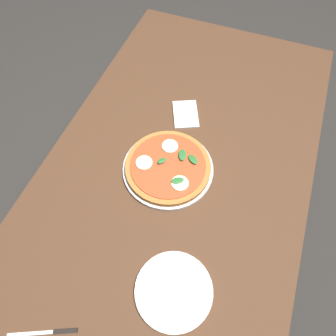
% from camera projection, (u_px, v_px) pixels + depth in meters
% --- Properties ---
extents(ground_plane, '(6.00, 6.00, 0.00)m').
position_uv_depth(ground_plane, '(176.00, 233.00, 1.74)').
color(ground_plane, '#2D2B28').
extents(dining_table, '(1.51, 0.88, 0.77)m').
position_uv_depth(dining_table, '(180.00, 173.00, 1.17)').
color(dining_table, '#4C301E').
rests_on(dining_table, ground_plane).
extents(serving_tray, '(0.30, 0.30, 0.01)m').
position_uv_depth(serving_tray, '(168.00, 169.00, 1.05)').
color(serving_tray, silver).
rests_on(serving_tray, dining_table).
extents(pizza, '(0.28, 0.28, 0.03)m').
position_uv_depth(pizza, '(168.00, 166.00, 1.03)').
color(pizza, '#B27033').
rests_on(pizza, serving_tray).
extents(plate_white, '(0.21, 0.21, 0.01)m').
position_uv_depth(plate_white, '(174.00, 291.00, 0.85)').
color(plate_white, white).
rests_on(plate_white, dining_table).
extents(napkin, '(0.16, 0.14, 0.01)m').
position_uv_depth(napkin, '(186.00, 114.00, 1.17)').
color(napkin, white).
rests_on(napkin, dining_table).
extents(knife, '(0.08, 0.17, 0.01)m').
position_uv_depth(knife, '(52.00, 332.00, 0.80)').
color(knife, black).
rests_on(knife, dining_table).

